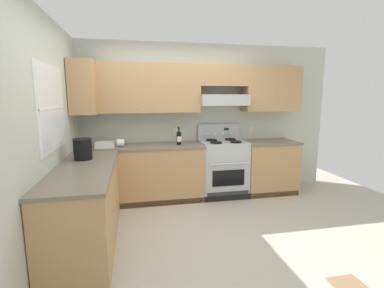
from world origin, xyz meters
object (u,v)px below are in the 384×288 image
stove (223,168)px  bucket (83,149)px  paper_towel_roll (121,143)px  bowl (105,145)px  wine_bottle (179,137)px

stove → bucket: size_ratio=4.65×
stove → paper_towel_roll: bearing=-179.0°
stove → bowl: bearing=-179.1°
bowl → paper_towel_roll: 0.23m
wine_bottle → stove: bearing=3.6°
stove → bucket: 2.33m
stove → wine_bottle: wine_bottle is taller
stove → wine_bottle: 0.95m
bucket → wine_bottle: bearing=31.9°
bowl → bucket: (-0.18, -0.84, 0.11)m
bucket → stove: bearing=22.7°
wine_bottle → bowl: 1.14m
bowl → wine_bottle: bearing=-1.0°
stove → paper_towel_roll: (-1.67, -0.03, 0.49)m
wine_bottle → bucket: size_ratio=1.23×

